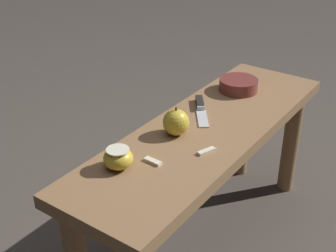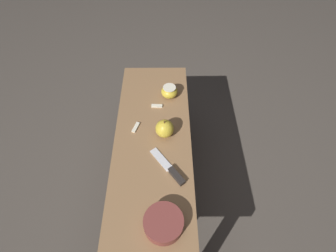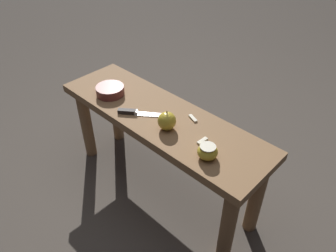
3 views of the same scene
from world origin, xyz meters
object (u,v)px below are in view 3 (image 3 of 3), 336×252
object	(u,v)px
apple_whole	(167,121)
bowl	(110,90)
knife	(133,112)
wooden_bench	(160,131)
apple_cut	(207,152)

from	to	relation	value
apple_whole	bowl	world-z (taller)	apple_whole
apple_whole	bowl	size ratio (longest dim) A/B	0.65
knife	wooden_bench	bearing A→B (deg)	5.09
apple_cut	bowl	bearing A→B (deg)	-2.38
apple_whole	apple_cut	xyz separation A→B (m)	(-0.24, 0.02, -0.01)
knife	bowl	distance (m)	0.21
knife	apple_cut	world-z (taller)	apple_cut
wooden_bench	apple_whole	bearing A→B (deg)	150.92
apple_whole	knife	bearing A→B (deg)	8.68
knife	bowl	world-z (taller)	bowl
wooden_bench	apple_cut	size ratio (longest dim) A/B	13.69
apple_whole	bowl	bearing A→B (deg)	-0.49
bowl	apple_cut	bearing A→B (deg)	177.62
knife	apple_whole	world-z (taller)	apple_whole
wooden_bench	apple_cut	xyz separation A→B (m)	(-0.34, 0.08, 0.13)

